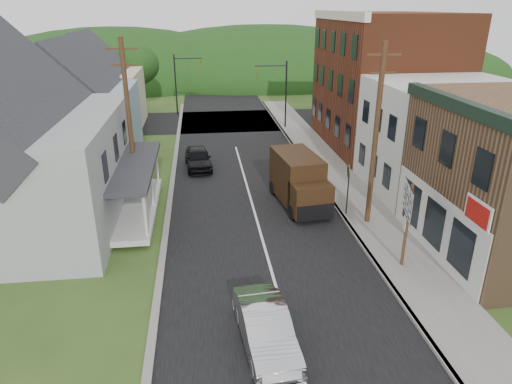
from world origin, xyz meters
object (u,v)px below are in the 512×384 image
object	(u,v)px
warning_sign	(348,182)
dark_sedan	(198,158)
delivery_van	(299,181)
silver_sedan	(266,329)
route_sign_cluster	(407,214)

from	to	relation	value
warning_sign	dark_sedan	bearing A→B (deg)	140.86
dark_sedan	delivery_van	world-z (taller)	delivery_van
silver_sedan	delivery_van	xyz separation A→B (m)	(3.48, 11.21, 0.74)
dark_sedan	warning_sign	distance (m)	11.77
delivery_van	warning_sign	world-z (taller)	warning_sign
silver_sedan	dark_sedan	xyz separation A→B (m)	(-2.07, 18.22, 0.00)
dark_sedan	delivery_van	bearing A→B (deg)	-56.27
delivery_van	route_sign_cluster	world-z (taller)	route_sign_cluster
route_sign_cluster	warning_sign	world-z (taller)	route_sign_cluster
dark_sedan	route_sign_cluster	bearing A→B (deg)	-63.48
dark_sedan	route_sign_cluster	size ratio (longest dim) A/B	1.13
warning_sign	silver_sedan	bearing A→B (deg)	-111.58
silver_sedan	route_sign_cluster	bearing A→B (deg)	27.57
silver_sedan	delivery_van	distance (m)	11.77
dark_sedan	delivery_van	size ratio (longest dim) A/B	0.78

